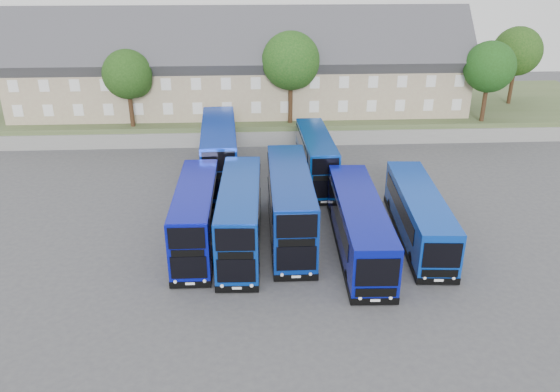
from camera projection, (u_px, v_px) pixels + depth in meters
The scene contains 15 objects.
ground at pixel (287, 270), 33.88m from camera, with size 120.00×120.00×0.00m, color #444348.
retaining_wall at pixel (272, 139), 55.47m from camera, with size 70.00×0.40×1.50m, color slate.
earth_bank at pixel (268, 111), 64.49m from camera, with size 80.00×20.00×2.00m, color #475832.
terrace_row at pixel (241, 70), 58.42m from camera, with size 48.00×10.40×11.20m.
dd_front_left at pixel (196, 218), 35.87m from camera, with size 2.47×10.61×4.21m.
dd_front_mid at pixel (240, 218), 35.65m from camera, with size 2.91×11.18×4.41m.
dd_front_right at pixel (290, 206), 37.00m from camera, with size 2.75×11.78×4.68m.
dd_rear_left at pixel (219, 154), 46.43m from camera, with size 3.38×12.38×4.88m.
dd_rear_right at pixel (316, 159), 46.23m from camera, with size 2.62×10.46×4.13m.
coach_east_a at pixel (359, 226), 35.55m from camera, with size 3.14×13.03×3.54m.
coach_east_b at pixel (419, 216), 37.12m from camera, with size 3.41×12.37×3.34m.
tree_west at pixel (129, 76), 53.23m from camera, with size 4.80×4.80×7.65m.
tree_mid at pixel (292, 63), 54.06m from camera, with size 5.76×5.76×9.18m.
tree_east at pixel (490, 69), 54.86m from camera, with size 5.12×5.12×8.16m.
tree_far at pixel (518, 53), 61.41m from camera, with size 5.44×5.44×8.67m.
Camera 1 is at (-2.01, -29.02, 17.98)m, focal length 35.00 mm.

